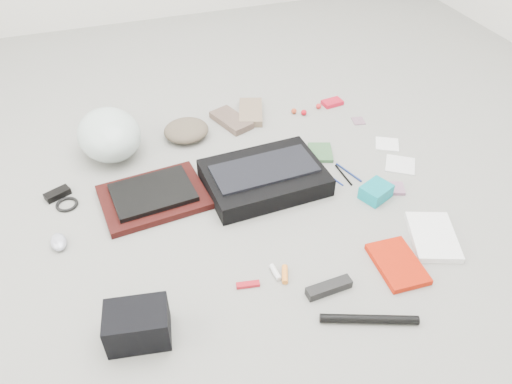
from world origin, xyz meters
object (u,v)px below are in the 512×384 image
object	(u,v)px
laptop	(153,192)
bike_helmet	(109,134)
camera_bag	(138,325)
book_red	(397,264)
messenger_bag	(264,178)
accordion_wallet	(376,192)

from	to	relation	value
laptop	bike_helmet	xyz separation A→B (m)	(-0.12, 0.37, 0.06)
laptop	bike_helmet	distance (m)	0.39
camera_bag	laptop	bearing A→B (deg)	85.67
camera_bag	book_red	size ratio (longest dim) A/B	0.86
bike_helmet	laptop	bearing A→B (deg)	-81.56
bike_helmet	book_red	world-z (taller)	bike_helmet
bike_helmet	messenger_bag	bearing A→B (deg)	-46.13
laptop	book_red	xyz separation A→B (m)	(0.73, -0.62, -0.03)
messenger_bag	bike_helmet	bearing A→B (deg)	139.98
bike_helmet	accordion_wallet	size ratio (longest dim) A/B	2.92
bike_helmet	book_red	bearing A→B (deg)	-58.23
bike_helmet	book_red	size ratio (longest dim) A/B	1.54
bike_helmet	camera_bag	distance (m)	0.99
camera_bag	accordion_wallet	world-z (taller)	camera_bag
messenger_bag	book_red	world-z (taller)	messenger_bag
messenger_bag	laptop	distance (m)	0.45
messenger_bag	book_red	bearing A→B (deg)	-65.69
messenger_bag	bike_helmet	size ratio (longest dim) A/B	1.42
camera_bag	bike_helmet	bearing A→B (deg)	97.48
laptop	accordion_wallet	distance (m)	0.89
book_red	messenger_bag	bearing A→B (deg)	119.62
accordion_wallet	laptop	bearing A→B (deg)	138.28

